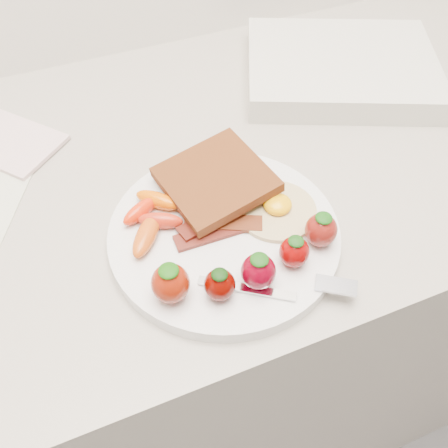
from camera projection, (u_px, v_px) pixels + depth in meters
name	position (u px, v px, depth m)	size (l,w,h in m)	color
counter	(197.00, 324.00, 1.02)	(2.00, 0.60, 0.90)	gray
plate	(224.00, 234.00, 0.59)	(0.27, 0.27, 0.02)	white
toast_lower	(207.00, 183.00, 0.62)	(0.09, 0.09, 0.01)	black
toast_upper	(215.00, 179.00, 0.60)	(0.12, 0.12, 0.01)	#4B1A0B
fried_egg	(277.00, 209.00, 0.59)	(0.11, 0.11, 0.02)	beige
bacon_strips	(217.00, 225.00, 0.58)	(0.11, 0.06, 0.01)	black
baby_carrots	(151.00, 218.00, 0.58)	(0.08, 0.11, 0.02)	red
strawberries	(249.00, 264.00, 0.52)	(0.22, 0.06, 0.05)	maroon
fork	(287.00, 287.00, 0.53)	(0.16, 0.09, 0.00)	silver
notepad	(9.00, 142.00, 0.70)	(0.10, 0.14, 0.01)	beige
appliance	(341.00, 68.00, 0.79)	(0.29, 0.23, 0.04)	beige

